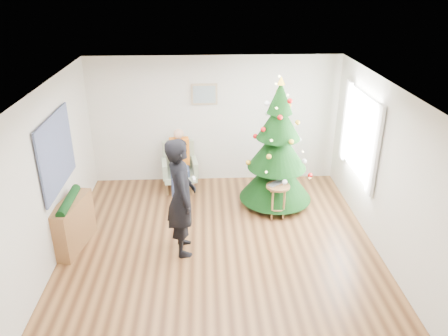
{
  "coord_description": "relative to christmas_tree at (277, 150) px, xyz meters",
  "views": [
    {
      "loc": [
        -0.21,
        -5.93,
        4.08
      ],
      "look_at": [
        0.1,
        0.6,
        1.1
      ],
      "focal_mm": 35.0,
      "sensor_mm": 36.0,
      "label": 1
    }
  ],
  "objects": [
    {
      "name": "garland",
      "position": [
        -3.44,
        -1.26,
        -0.28
      ],
      "size": [
        0.14,
        0.9,
        0.14
      ],
      "primitive_type": "cylinder",
      "rotation": [
        1.57,
        0.0,
        0.0
      ],
      "color": "black",
      "rests_on": "console"
    },
    {
      "name": "stool",
      "position": [
        -0.04,
        -0.49,
        -0.78
      ],
      "size": [
        0.42,
        0.42,
        0.63
      ],
      "rotation": [
        0.0,
        0.0,
        0.36
      ],
      "color": "brown",
      "rests_on": "floor"
    },
    {
      "name": "wall_right",
      "position": [
        1.39,
        -1.35,
        0.2
      ],
      "size": [
        0.0,
        5.0,
        5.0
      ],
      "primitive_type": "plane",
      "rotation": [
        1.57,
        0.0,
        -1.57
      ],
      "color": "silver",
      "rests_on": "floor"
    },
    {
      "name": "floor",
      "position": [
        -1.11,
        -1.35,
        -1.1
      ],
      "size": [
        5.0,
        5.0,
        0.0
      ],
      "primitive_type": "plane",
      "color": "brown",
      "rests_on": "ground"
    },
    {
      "name": "wall_front",
      "position": [
        -1.11,
        -3.85,
        0.2
      ],
      "size": [
        5.0,
        0.0,
        5.0
      ],
      "primitive_type": "plane",
      "rotation": [
        -1.57,
        0.0,
        0.0
      ],
      "color": "silver",
      "rests_on": "floor"
    },
    {
      "name": "wall_back",
      "position": [
        -1.11,
        1.15,
        0.2
      ],
      "size": [
        5.0,
        0.0,
        5.0
      ],
      "primitive_type": "plane",
      "rotation": [
        1.57,
        0.0,
        0.0
      ],
      "color": "silver",
      "rests_on": "floor"
    },
    {
      "name": "ceiling",
      "position": [
        -1.11,
        -1.35,
        1.5
      ],
      "size": [
        5.0,
        5.0,
        0.0
      ],
      "primitive_type": "plane",
      "rotation": [
        3.14,
        0.0,
        0.0
      ],
      "color": "white",
      "rests_on": "wall_back"
    },
    {
      "name": "tapestry",
      "position": [
        -3.57,
        -1.05,
        0.45
      ],
      "size": [
        0.03,
        1.5,
        1.15
      ],
      "primitive_type": "cube",
      "color": "black",
      "rests_on": "wall_left"
    },
    {
      "name": "laptop",
      "position": [
        -0.04,
        -0.49,
        -0.46
      ],
      "size": [
        0.4,
        0.39,
        0.03
      ],
      "primitive_type": "imported",
      "rotation": [
        0.0,
        0.0,
        0.71
      ],
      "color": "silver",
      "rests_on": "stool"
    },
    {
      "name": "armchair",
      "position": [
        -1.83,
        0.71,
        -0.75
      ],
      "size": [
        0.75,
        0.7,
        0.96
      ],
      "rotation": [
        0.0,
        0.0,
        0.12
      ],
      "color": "#92A383",
      "rests_on": "floor"
    },
    {
      "name": "seated_person",
      "position": [
        -1.82,
        0.66,
        -0.46
      ],
      "size": [
        0.41,
        0.57,
        1.26
      ],
      "rotation": [
        0.0,
        0.0,
        0.12
      ],
      "color": "navy",
      "rests_on": "armchair"
    },
    {
      "name": "window_panel",
      "position": [
        1.36,
        -0.35,
        0.4
      ],
      "size": [
        0.04,
        1.3,
        1.4
      ],
      "primitive_type": "cube",
      "color": "white",
      "rests_on": "wall_right"
    },
    {
      "name": "curtains",
      "position": [
        1.33,
        -0.35,
        0.4
      ],
      "size": [
        0.05,
        1.75,
        1.5
      ],
      "color": "white",
      "rests_on": "wall_right"
    },
    {
      "name": "standing_man",
      "position": [
        -1.69,
        -1.45,
        -0.15
      ],
      "size": [
        0.55,
        0.75,
        1.89
      ],
      "primitive_type": "imported",
      "rotation": [
        0.0,
        0.0,
        1.72
      ],
      "color": "black",
      "rests_on": "floor"
    },
    {
      "name": "framed_picture",
      "position": [
        -1.31,
        1.11,
        0.75
      ],
      "size": [
        0.52,
        0.05,
        0.42
      ],
      "color": "tan",
      "rests_on": "wall_back"
    },
    {
      "name": "game_controller",
      "position": [
        -1.49,
        -1.48,
        0.16
      ],
      "size": [
        0.06,
        0.13,
        0.04
      ],
      "primitive_type": "cube",
      "rotation": [
        0.0,
        0.0,
        0.15
      ],
      "color": "white",
      "rests_on": "standing_man"
    },
    {
      "name": "wall_left",
      "position": [
        -3.61,
        -1.35,
        0.2
      ],
      "size": [
        0.0,
        5.0,
        5.0
      ],
      "primitive_type": "plane",
      "rotation": [
        1.57,
        0.0,
        1.57
      ],
      "color": "silver",
      "rests_on": "floor"
    },
    {
      "name": "christmas_tree",
      "position": [
        0.0,
        0.0,
        0.0
      ],
      "size": [
        1.35,
        1.35,
        2.44
      ],
      "rotation": [
        0.0,
        0.0,
        -0.38
      ],
      "color": "#3F2816",
      "rests_on": "floor"
    },
    {
      "name": "console",
      "position": [
        -3.44,
        -1.26,
        -0.7
      ],
      "size": [
        0.48,
        1.04,
        0.8
      ],
      "primitive_type": "cube",
      "rotation": [
        0.0,
        0.0,
        -0.19
      ],
      "color": "brown",
      "rests_on": "floor"
    }
  ]
}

